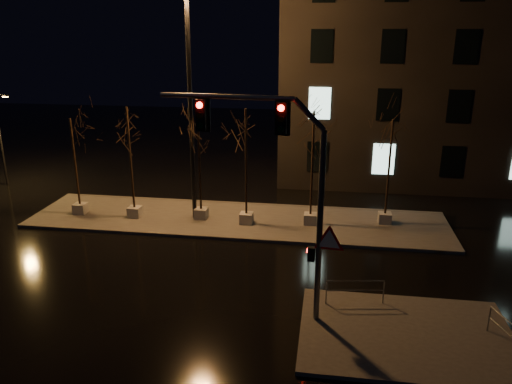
# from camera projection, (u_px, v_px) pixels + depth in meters

# --- Properties ---
(ground) EXTENTS (90.00, 90.00, 0.00)m
(ground) POSITION_uv_depth(u_px,v_px,m) (211.00, 273.00, 20.91)
(ground) COLOR black
(ground) RESTS_ON ground
(median) EXTENTS (22.00, 5.00, 0.15)m
(median) POSITION_uv_depth(u_px,v_px,m) (237.00, 220.00, 26.52)
(median) COLOR #484540
(median) RESTS_ON ground
(sidewalk_corner) EXTENTS (7.00, 5.00, 0.15)m
(sidewalk_corner) POSITION_uv_depth(u_px,v_px,m) (406.00, 335.00, 16.54)
(sidewalk_corner) COLOR #484540
(sidewalk_corner) RESTS_ON ground
(building) EXTENTS (25.00, 12.00, 15.00)m
(building) POSITION_uv_depth(u_px,v_px,m) (473.00, 64.00, 33.52)
(building) COLOR black
(building) RESTS_ON ground
(tree_0) EXTENTS (1.80, 1.80, 5.36)m
(tree_0) POSITION_uv_depth(u_px,v_px,m) (72.00, 140.00, 26.03)
(tree_0) COLOR #AAA79E
(tree_0) RESTS_ON median
(tree_1) EXTENTS (1.80, 1.80, 6.04)m
(tree_1) POSITION_uv_depth(u_px,v_px,m) (128.00, 132.00, 25.36)
(tree_1) COLOR #AAA79E
(tree_1) RESTS_ON median
(tree_2) EXTENTS (1.80, 1.80, 5.32)m
(tree_2) POSITION_uv_depth(u_px,v_px,m) (199.00, 144.00, 25.32)
(tree_2) COLOR #AAA79E
(tree_2) RESTS_ON median
(tree_3) EXTENTS (1.80, 1.80, 6.10)m
(tree_3) POSITION_uv_depth(u_px,v_px,m) (246.00, 135.00, 24.46)
(tree_3) COLOR #AAA79E
(tree_3) RESTS_ON median
(tree_4) EXTENTS (1.80, 1.80, 5.99)m
(tree_4) POSITION_uv_depth(u_px,v_px,m) (313.00, 137.00, 24.39)
(tree_4) COLOR #AAA79E
(tree_4) RESTS_ON median
(tree_5) EXTENTS (1.80, 1.80, 5.55)m
(tree_5) POSITION_uv_depth(u_px,v_px,m) (391.00, 144.00, 24.60)
(tree_5) COLOR #AAA79E
(tree_5) RESTS_ON median
(traffic_signal_mast) EXTENTS (6.23, 0.75, 7.64)m
(traffic_signal_mast) POSITION_uv_depth(u_px,v_px,m) (283.00, 178.00, 16.09)
(traffic_signal_mast) COLOR #55585C
(traffic_signal_mast) RESTS_ON sidewalk_corner
(streetlight_main) EXTENTS (2.86, 0.67, 11.42)m
(streetlight_main) POSITION_uv_depth(u_px,v_px,m) (190.00, 93.00, 24.65)
(streetlight_main) COLOR black
(streetlight_main) RESTS_ON median
(streetlight_far) EXTENTS (1.16, 0.34, 5.93)m
(streetlight_far) POSITION_uv_depth(u_px,v_px,m) (1.00, 136.00, 31.76)
(streetlight_far) COLOR black
(streetlight_far) RESTS_ON ground
(guard_rail_a) EXTENTS (2.12, 0.39, 0.93)m
(guard_rail_a) POSITION_uv_depth(u_px,v_px,m) (355.00, 288.00, 18.14)
(guard_rail_a) COLOR #55585C
(guard_rail_a) RESTS_ON sidewalk_corner
(guard_rail_b) EXTENTS (0.67, 1.88, 0.94)m
(guard_rail_b) POSITION_uv_depth(u_px,v_px,m) (509.00, 332.00, 15.56)
(guard_rail_b) COLOR #55585C
(guard_rail_b) RESTS_ON sidewalk_corner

